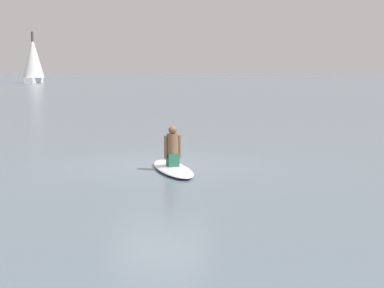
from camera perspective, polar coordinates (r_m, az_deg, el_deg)
ground_plane at (r=15.80m, az=-3.09°, el=-2.08°), size 400.00×400.00×0.00m
surfboard at (r=14.95m, az=-1.86°, el=-2.36°), size 2.84×2.18×0.13m
person_paddler at (r=14.87m, az=-1.86°, el=-0.37°), size 0.43×0.42×1.01m
sailboat_far_right at (r=103.57m, az=-14.97°, el=7.85°), size 5.22×4.12×8.47m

